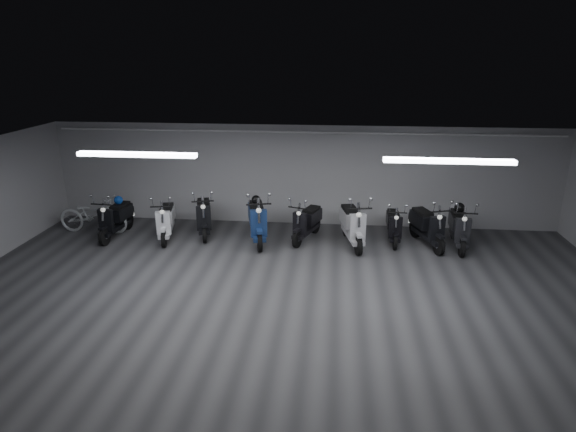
# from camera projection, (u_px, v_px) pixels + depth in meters

# --- Properties ---
(floor) EXTENTS (14.00, 10.00, 0.01)m
(floor) POSITION_uv_depth(u_px,v_px,m) (283.00, 311.00, 9.24)
(floor) COLOR #353537
(floor) RESTS_ON ground
(ceiling) EXTENTS (14.00, 10.00, 0.01)m
(ceiling) POSITION_uv_depth(u_px,v_px,m) (282.00, 166.00, 8.34)
(ceiling) COLOR gray
(ceiling) RESTS_ON ground
(back_wall) EXTENTS (14.00, 0.01, 2.80)m
(back_wall) POSITION_uv_depth(u_px,v_px,m) (302.00, 176.00, 13.51)
(back_wall) COLOR #9E9EA0
(back_wall) RESTS_ON ground
(fluor_strip_left) EXTENTS (2.40, 0.18, 0.08)m
(fluor_strip_left) POSITION_uv_depth(u_px,v_px,m) (137.00, 155.00, 9.58)
(fluor_strip_left) COLOR white
(fluor_strip_left) RESTS_ON ceiling
(fluor_strip_right) EXTENTS (2.40, 0.18, 0.08)m
(fluor_strip_right) POSITION_uv_depth(u_px,v_px,m) (449.00, 161.00, 9.02)
(fluor_strip_right) COLOR white
(fluor_strip_right) RESTS_ON ceiling
(conduit) EXTENTS (13.60, 0.05, 0.05)m
(conduit) POSITION_uv_depth(u_px,v_px,m) (302.00, 132.00, 13.04)
(conduit) COLOR white
(conduit) RESTS_ON back_wall
(scooter_1) EXTENTS (0.74, 1.84, 1.34)m
(scooter_1) POSITION_uv_depth(u_px,v_px,m) (115.00, 213.00, 12.70)
(scooter_1) COLOR black
(scooter_1) RESTS_ON floor
(scooter_2) EXTENTS (0.94, 1.85, 1.32)m
(scooter_2) POSITION_uv_depth(u_px,v_px,m) (166.00, 215.00, 12.58)
(scooter_2) COLOR silver
(scooter_2) RESTS_ON floor
(scooter_3) EXTENTS (1.08, 1.94, 1.37)m
(scooter_3) POSITION_uv_depth(u_px,v_px,m) (204.00, 210.00, 12.87)
(scooter_3) COLOR black
(scooter_3) RESTS_ON floor
(scooter_4) EXTENTS (1.13, 2.11, 1.50)m
(scooter_4) POSITION_uv_depth(u_px,v_px,m) (257.00, 214.00, 12.37)
(scooter_4) COLOR navy
(scooter_4) RESTS_ON floor
(scooter_5) EXTENTS (1.14, 1.81, 1.28)m
(scooter_5) POSITION_uv_depth(u_px,v_px,m) (307.00, 217.00, 12.51)
(scooter_5) COLOR black
(scooter_5) RESTS_ON floor
(scooter_6) EXTENTS (1.04, 2.04, 1.45)m
(scooter_6) POSITION_uv_depth(u_px,v_px,m) (353.00, 218.00, 12.15)
(scooter_6) COLOR #BBBBBF
(scooter_6) RESTS_ON floor
(scooter_7) EXTENTS (0.55, 1.60, 1.19)m
(scooter_7) POSITION_uv_depth(u_px,v_px,m) (394.00, 220.00, 12.39)
(scooter_7) COLOR black
(scooter_7) RESTS_ON floor
(scooter_8) EXTENTS (1.15, 1.93, 1.36)m
(scooter_8) POSITION_uv_depth(u_px,v_px,m) (428.00, 220.00, 12.12)
(scooter_8) COLOR black
(scooter_8) RESTS_ON floor
(scooter_9) EXTENTS (0.72, 1.84, 1.34)m
(scooter_9) POSITION_uv_depth(u_px,v_px,m) (460.00, 222.00, 12.02)
(scooter_9) COLOR black
(scooter_9) RESTS_ON floor
(bicycle) EXTENTS (1.91, 0.74, 1.22)m
(bicycle) POSITION_uv_depth(u_px,v_px,m) (93.00, 211.00, 13.04)
(bicycle) COLOR white
(bicycle) RESTS_ON floor
(helmet_0) EXTENTS (0.23, 0.23, 0.23)m
(helmet_0) POSITION_uv_depth(u_px,v_px,m) (256.00, 200.00, 12.53)
(helmet_0) COLOR black
(helmet_0) RESTS_ON scooter_4
(helmet_1) EXTENTS (0.26, 0.26, 0.26)m
(helmet_1) POSITION_uv_depth(u_px,v_px,m) (459.00, 208.00, 12.17)
(helmet_1) COLOR black
(helmet_1) RESTS_ON scooter_9
(helmet_2) EXTENTS (0.23, 0.23, 0.23)m
(helmet_2) POSITION_uv_depth(u_px,v_px,m) (118.00, 200.00, 12.84)
(helmet_2) COLOR navy
(helmet_2) RESTS_ON scooter_1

